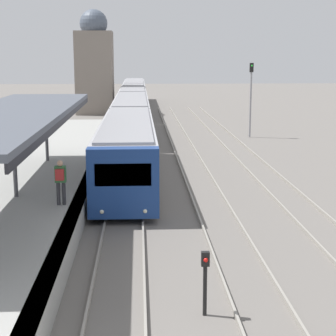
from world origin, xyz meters
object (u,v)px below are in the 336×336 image
object	(u,v)px
person_on_platform	(60,179)
train_near	(132,106)
signal_post_near	(205,276)
signal_mast_far	(251,92)

from	to	relation	value
person_on_platform	train_near	bearing A→B (deg)	85.89
person_on_platform	signal_post_near	distance (m)	8.62
person_on_platform	signal_mast_far	world-z (taller)	signal_mast_far
person_on_platform	train_near	distance (m)	31.65
signal_mast_far	signal_post_near	bearing A→B (deg)	-103.10
person_on_platform	signal_mast_far	xyz separation A→B (m)	(11.53, 23.05, 1.67)
signal_post_near	signal_mast_far	xyz separation A→B (m)	(7.07, 30.38, 2.52)
train_near	signal_post_near	size ratio (longest dim) A/B	38.16
person_on_platform	train_near	size ratio (longest dim) A/B	0.03
person_on_platform	train_near	world-z (taller)	train_near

